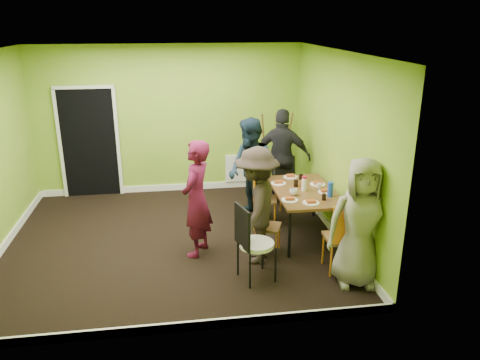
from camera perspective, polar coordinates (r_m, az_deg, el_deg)
The scene contains 28 objects.
ground at distance 7.31m, azimuth -7.99°, elevation -7.30°, with size 5.00×5.00×0.00m, color black.
room_walls at distance 6.97m, azimuth -8.56°, elevation 0.14°, with size 5.04×4.54×2.82m.
dining_table at distance 7.21m, azimuth 7.84°, elevation -1.62°, with size 0.90×1.50×0.75m.
chair_left_far at distance 7.64m, azimuth 2.56°, elevation -1.68°, with size 0.46×0.46×0.92m.
chair_left_near at distance 6.73m, azimuth 2.81°, elevation -5.01°, with size 0.46×0.46×0.86m.
chair_back_end at distance 8.40m, azimuth 5.45°, elevation 1.08°, with size 0.39×0.46×0.90m.
chair_front_end at distance 6.29m, azimuth 12.50°, elevation -6.45°, with size 0.42×0.43×1.01m.
chair_bentwood at distance 5.97m, azimuth 1.42°, elevation -7.27°, with size 0.51×0.50×1.04m.
easel at distance 9.09m, azimuth 4.34°, elevation 3.40°, with size 0.62×0.59×1.56m.
plate_near_left at distance 7.42m, azimuth 4.71°, elevation -0.40°, with size 0.24×0.24×0.01m, color white.
plate_near_right at distance 6.76m, azimuth 6.08°, elevation -2.44°, with size 0.24×0.24×0.01m, color white.
plate_far_back at distance 7.74m, azimuth 6.16°, elevation 0.38°, with size 0.24×0.24×0.01m, color white.
plate_far_front at distance 6.70m, azimuth 8.64°, elevation -2.77°, with size 0.24×0.24×0.01m, color white.
plate_wall_back at distance 7.45m, azimuth 9.45°, elevation -0.52°, with size 0.24×0.24×0.01m, color white.
plate_wall_front at distance 7.15m, azimuth 10.34°, elevation -1.44°, with size 0.21×0.21×0.01m, color white.
thermos at distance 7.13m, azimuth 7.81°, elevation -0.54°, with size 0.08×0.08×0.20m, color white.
blue_bottle at distance 6.97m, azimuth 10.96°, elevation -1.12°, with size 0.08×0.08×0.22m, color blue.
orange_bottle at distance 7.35m, azimuth 7.50°, elevation -0.39°, with size 0.04×0.04×0.09m, color orange.
glass_mid at distance 7.31m, azimuth 6.83°, elevation -0.41°, with size 0.07×0.07×0.10m, color black.
glass_back at distance 7.64m, azimuth 7.45°, elevation 0.36°, with size 0.07×0.07×0.08m, color black.
glass_front at distance 6.83m, azimuth 10.19°, elevation -2.04°, with size 0.06×0.06×0.09m, color black.
cup_a at distance 6.96m, azimuth 6.56°, elevation -1.46°, with size 0.12×0.12×0.09m, color white.
cup_b at distance 7.27m, azimuth 9.60°, elevation -0.74°, with size 0.09×0.09×0.08m, color white.
person_standing at distance 6.56m, azimuth -5.33°, elevation -2.30°, with size 0.61×0.40×1.68m, color #570E2D.
person_left_far at distance 7.65m, azimuth 1.29°, elevation 1.13°, with size 0.84×0.65×1.73m, color #142433.
person_left_near at distance 6.36m, azimuth 2.05°, elevation -3.16°, with size 1.06×0.61×1.64m, color black.
person_back_end at distance 8.43m, azimuth 5.18°, elevation 2.81°, with size 1.02×0.42×1.74m, color black.
person_front_end at distance 5.98m, azimuth 14.44°, elevation -5.13°, with size 0.82×0.53×1.67m, color gray.
Camera 1 is at (0.06, -6.55, 3.24)m, focal length 35.00 mm.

